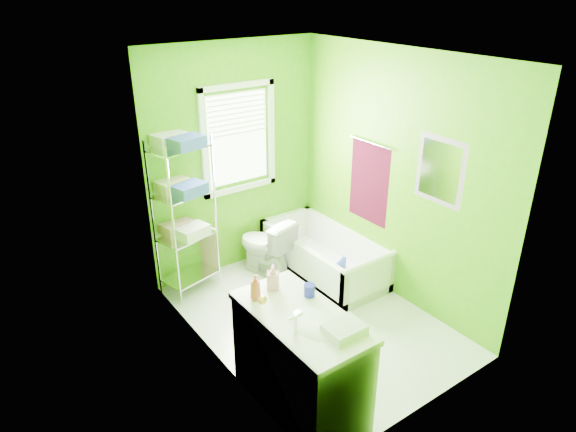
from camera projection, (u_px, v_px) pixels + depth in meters
ground at (311, 319)px, 5.23m from camera, size 2.90×2.90×0.00m
room_envelope at (315, 177)px, 4.58m from camera, size 2.14×2.94×2.62m
window at (238, 133)px, 5.63m from camera, size 0.92×0.05×1.22m
door at (284, 324)px, 3.53m from camera, size 0.09×0.80×2.00m
right_wall_decor at (395, 178)px, 5.21m from camera, size 0.04×1.48×1.17m
bathtub at (324, 261)px, 5.99m from camera, size 0.74×1.58×0.51m
toilet at (265, 246)px, 5.93m from camera, size 0.56×0.77×0.70m
vanity at (301, 358)px, 4.01m from camera, size 0.59×1.16×1.09m
wire_shelf_unit at (184, 198)px, 5.33m from camera, size 0.66×0.53×1.76m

